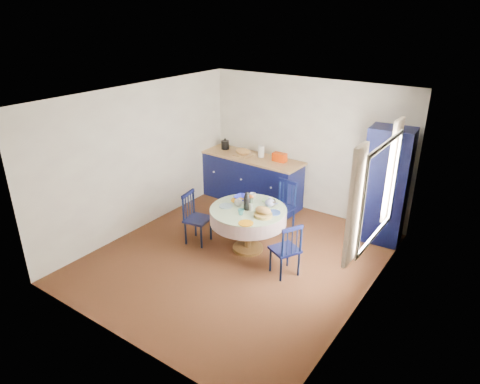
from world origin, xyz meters
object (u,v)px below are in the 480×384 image
object	(u,v)px
pantry_cabinet	(386,186)
mug_c	(272,203)
kitchen_counter	(251,178)
dining_table	(249,216)
chair_left	(196,218)
chair_right	(286,249)
cobalt_bowl	(242,198)
mug_b	(241,212)
mug_a	(238,203)
mug_d	(253,196)
chair_far	(283,206)

from	to	relation	value
pantry_cabinet	mug_c	bearing A→B (deg)	-142.29
kitchen_counter	dining_table	bearing A→B (deg)	-55.25
kitchen_counter	chair_left	bearing A→B (deg)	-83.00
chair_right	mug_c	xyz separation A→B (m)	(-0.60, 0.57, 0.35)
dining_table	cobalt_bowl	world-z (taller)	dining_table
chair_left	mug_b	distance (m)	0.93
pantry_cabinet	mug_a	world-z (taller)	pantry_cabinet
chair_left	mug_b	world-z (taller)	chair_left
chair_left	dining_table	bearing A→B (deg)	-81.72
mug_d	cobalt_bowl	size ratio (longest dim) A/B	0.40
mug_c	mug_d	size ratio (longest dim) A/B	1.32
pantry_cabinet	mug_d	size ratio (longest dim) A/B	19.00
mug_b	mug_c	world-z (taller)	mug_c
dining_table	chair_right	xyz separation A→B (m)	(0.84, -0.28, -0.18)
pantry_cabinet	dining_table	world-z (taller)	pantry_cabinet
chair_left	cobalt_bowl	bearing A→B (deg)	-58.44
cobalt_bowl	kitchen_counter	bearing A→B (deg)	118.44
chair_left	mug_d	size ratio (longest dim) A/B	8.57
cobalt_bowl	chair_far	bearing A→B (deg)	59.24
pantry_cabinet	chair_far	distance (m)	1.72
dining_table	mug_b	xyz separation A→B (m)	(0.01, -0.23, 0.16)
mug_d	chair_left	bearing A→B (deg)	-137.44
mug_a	mug_d	distance (m)	0.37
kitchen_counter	chair_left	xyz separation A→B (m)	(0.16, -1.87, -0.05)
mug_a	mug_c	size ratio (longest dim) A/B	0.94
mug_a	pantry_cabinet	bearing A→B (deg)	40.36
dining_table	mug_b	bearing A→B (deg)	-87.81
kitchen_counter	chair_left	size ratio (longest dim) A/B	2.48
pantry_cabinet	dining_table	bearing A→B (deg)	-141.03
mug_b	chair_right	bearing A→B (deg)	-3.34
chair_right	mug_b	distance (m)	0.90
mug_b	chair_left	bearing A→B (deg)	-177.28
mug_a	cobalt_bowl	distance (m)	0.24
mug_a	mug_c	xyz separation A→B (m)	(0.44, 0.28, 0.00)
mug_c	mug_d	distance (m)	0.41
chair_left	mug_a	world-z (taller)	chair_left
kitchen_counter	chair_right	bearing A→B (deg)	-43.19
mug_b	mug_c	xyz separation A→B (m)	(0.23, 0.52, 0.01)
chair_left	mug_d	distance (m)	1.00
chair_left	pantry_cabinet	bearing A→B (deg)	-63.10
mug_d	chair_far	bearing A→B (deg)	62.27
chair_left	mug_a	xyz separation A→B (m)	(0.66, 0.28, 0.34)
kitchen_counter	mug_b	bearing A→B (deg)	-58.49
dining_table	mug_a	size ratio (longest dim) A/B	9.54
dining_table	chair_right	bearing A→B (deg)	-18.63
kitchen_counter	pantry_cabinet	size ratio (longest dim) A/B	1.12
mug_d	mug_a	bearing A→B (deg)	-95.93
cobalt_bowl	chair_left	bearing A→B (deg)	-139.01
pantry_cabinet	chair_far	xyz separation A→B (m)	(-1.51, -0.66, -0.51)
chair_right	mug_a	world-z (taller)	chair_right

